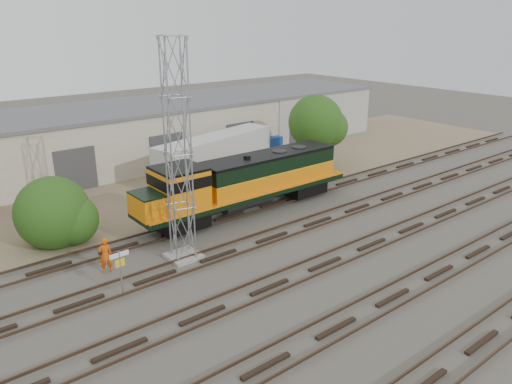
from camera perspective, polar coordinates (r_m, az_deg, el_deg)
ground at (r=29.89m, az=3.70°, el=-6.26°), size 140.00×140.00×0.00m
dirt_strip at (r=41.37m, az=-10.42°, el=0.84°), size 80.00×16.00×0.02m
tracks at (r=27.96m, az=7.89°, el=-8.14°), size 80.00×20.40×0.28m
warehouse at (r=47.65m, az=-15.23°, el=6.22°), size 58.40×10.40×5.30m
locomotive at (r=34.09m, az=-1.41°, el=1.19°), size 16.51×2.90×3.97m
signal_tower at (r=26.74m, az=-8.85°, el=3.89°), size 1.78×1.78×12.07m
sign_post at (r=24.98m, az=-15.26°, el=-8.08°), size 0.98×0.09×2.40m
worker at (r=27.82m, az=-16.84°, el=-6.91°), size 0.82×0.65×1.97m
semi_trailer at (r=41.90m, az=-4.40°, el=4.65°), size 12.26×5.12×3.70m
dumpster_blue at (r=51.15m, az=1.87°, el=5.56°), size 1.77×1.68×1.50m
dumpster_red at (r=54.06m, az=7.49°, el=6.10°), size 1.71×1.63×1.40m
tree_mid at (r=31.87m, az=-21.69°, el=-2.42°), size 4.62×4.40×4.40m
tree_east at (r=45.03m, az=7.21°, el=7.76°), size 5.09×4.85×6.54m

